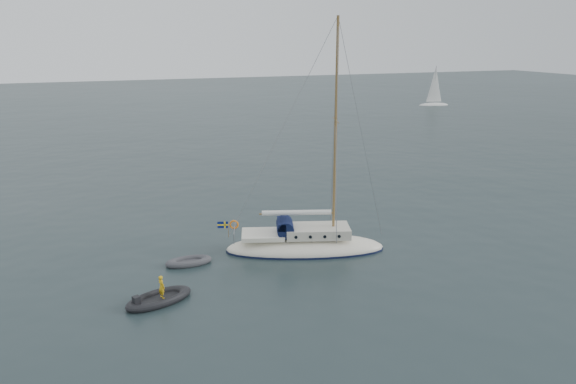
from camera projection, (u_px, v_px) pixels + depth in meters
name	position (u px, v px, depth m)	size (l,w,h in m)	color
ground	(333.00, 256.00, 34.25)	(300.00, 300.00, 0.00)	black
sailboat	(305.00, 234.00, 34.74)	(10.33, 3.09, 14.71)	white
dinghy	(189.00, 262.00, 32.89)	(2.75, 1.24, 0.39)	#444348
rib	(159.00, 298.00, 28.21)	(3.59, 1.63, 1.40)	black
distant_yacht_b	(435.00, 88.00, 107.31)	(5.99, 3.19, 7.93)	silver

